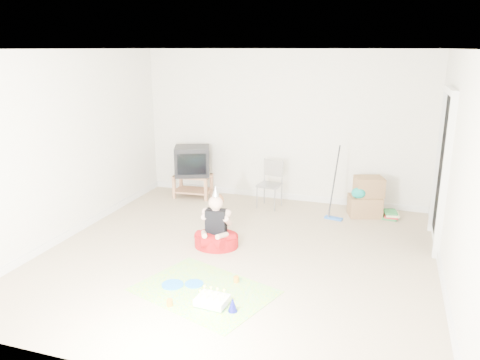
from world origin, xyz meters
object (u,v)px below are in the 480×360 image
(tv_stand, at_px, (193,184))
(folding_chair, at_px, (270,185))
(birthday_cake, at_px, (212,301))
(cardboard_boxes, at_px, (366,197))
(crt_tv, at_px, (192,161))
(seated_woman, at_px, (216,233))

(tv_stand, bearing_deg, folding_chair, -4.77)
(tv_stand, bearing_deg, birthday_cake, -63.38)
(tv_stand, xyz_separation_m, folding_chair, (1.46, -0.12, 0.14))
(birthday_cake, bearing_deg, cardboard_boxes, 67.85)
(crt_tv, height_order, birthday_cake, crt_tv)
(seated_woman, height_order, birthday_cake, seated_woman)
(folding_chair, xyz_separation_m, cardboard_boxes, (1.58, 0.08, -0.09))
(crt_tv, relative_size, cardboard_boxes, 0.96)
(crt_tv, distance_m, folding_chair, 1.49)
(crt_tv, bearing_deg, birthday_cake, -84.65)
(tv_stand, distance_m, cardboard_boxes, 3.04)
(tv_stand, distance_m, folding_chair, 1.47)
(birthday_cake, bearing_deg, tv_stand, 116.62)
(cardboard_boxes, bearing_deg, crt_tv, 179.28)
(crt_tv, height_order, cardboard_boxes, crt_tv)
(seated_woman, bearing_deg, crt_tv, 121.58)
(cardboard_boxes, height_order, birthday_cake, cardboard_boxes)
(tv_stand, xyz_separation_m, crt_tv, (-0.00, 0.00, 0.42))
(folding_chair, bearing_deg, cardboard_boxes, 3.03)
(birthday_cake, bearing_deg, seated_woman, 109.20)
(cardboard_boxes, xyz_separation_m, birthday_cake, (-1.35, -3.32, -0.26))
(tv_stand, height_order, crt_tv, crt_tv)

